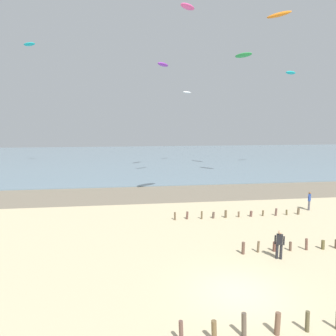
% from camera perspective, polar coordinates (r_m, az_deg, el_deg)
% --- Properties ---
extents(ground_plane, '(160.00, 160.00, 0.00)m').
position_cam_1_polar(ground_plane, '(16.23, 12.57, -20.99)').
color(ground_plane, '#C6B58C').
extents(wet_sand_strip, '(120.00, 8.62, 0.01)m').
position_cam_1_polar(wet_sand_strip, '(35.80, 0.53, -4.61)').
color(wet_sand_strip, '#7A6D59').
rests_on(wet_sand_strip, ground).
extents(sea, '(160.00, 70.00, 0.10)m').
position_cam_1_polar(sea, '(74.45, -3.96, 1.98)').
color(sea, slate).
rests_on(sea, ground).
extents(groyne_mid, '(11.08, 0.32, 0.67)m').
position_cam_1_polar(groyne_mid, '(27.57, 12.69, -8.05)').
color(groyne_mid, brown).
rests_on(groyne_mid, ground).
extents(person_nearest_camera, '(0.51, 0.36, 1.71)m').
position_cam_1_polar(person_nearest_camera, '(19.92, 19.43, -12.74)').
color(person_nearest_camera, '#232328').
rests_on(person_nearest_camera, ground).
extents(person_mid_beach, '(0.39, 0.48, 1.71)m').
position_cam_1_polar(person_mid_beach, '(31.60, 24.11, -5.32)').
color(person_mid_beach, '#4C4C56').
rests_on(person_mid_beach, ground).
extents(kite_aloft_0, '(2.49, 2.30, 0.70)m').
position_cam_1_polar(kite_aloft_0, '(42.85, 3.56, 27.03)').
color(kite_aloft_0, '#E54C99').
extents(kite_aloft_1, '(2.62, 2.16, 0.66)m').
position_cam_1_polar(kite_aloft_1, '(62.20, -23.72, 19.74)').
color(kite_aloft_1, '#19B2B7').
extents(kite_aloft_2, '(2.23, 1.91, 0.44)m').
position_cam_1_polar(kite_aloft_2, '(62.03, 3.46, 13.46)').
color(kite_aloft_2, white).
extents(kite_aloft_3, '(2.83, 3.27, 0.87)m').
position_cam_1_polar(kite_aloft_3, '(45.19, 19.36, 24.62)').
color(kite_aloft_3, orange).
extents(kite_aloft_4, '(2.57, 3.02, 0.56)m').
position_cam_1_polar(kite_aloft_4, '(52.41, -0.91, 18.15)').
color(kite_aloft_4, purple).
extents(kite_aloft_5, '(2.68, 3.52, 0.85)m').
position_cam_1_polar(kite_aloft_5, '(55.30, 13.44, 19.17)').
color(kite_aloft_5, green).
extents(kite_aloft_6, '(2.80, 2.11, 0.68)m').
position_cam_1_polar(kite_aloft_6, '(61.26, 21.23, 15.71)').
color(kite_aloft_6, '#19B2B7').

